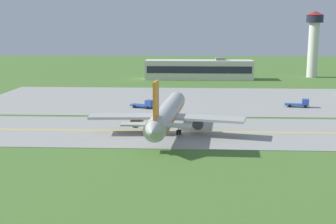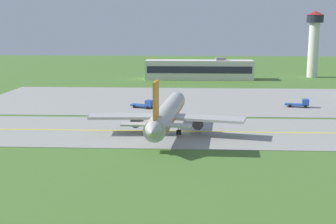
# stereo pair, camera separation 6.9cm
# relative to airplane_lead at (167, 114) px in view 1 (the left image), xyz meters

# --- Properties ---
(ground_plane) EXTENTS (500.00, 500.00, 0.00)m
(ground_plane) POSITION_rel_airplane_lead_xyz_m (2.61, 1.24, -4.13)
(ground_plane) COLOR #47702D
(taxiway_strip) EXTENTS (240.00, 28.00, 0.10)m
(taxiway_strip) POSITION_rel_airplane_lead_xyz_m (2.61, 1.24, -4.08)
(taxiway_strip) COLOR gray
(taxiway_strip) RESTS_ON ground
(apron_pad) EXTENTS (140.00, 52.00, 0.10)m
(apron_pad) POSITION_rel_airplane_lead_xyz_m (12.61, 43.24, -4.08)
(apron_pad) COLOR gray
(apron_pad) RESTS_ON ground
(taxiway_centreline) EXTENTS (220.00, 0.60, 0.01)m
(taxiway_centreline) POSITION_rel_airplane_lead_xyz_m (2.61, 1.24, -4.03)
(taxiway_centreline) COLOR yellow
(taxiway_centreline) RESTS_ON taxiway_strip
(airplane_lead) EXTENTS (32.41, 39.66, 12.70)m
(airplane_lead) POSITION_rel_airplane_lead_xyz_m (0.00, 0.00, 0.00)
(airplane_lead) COLOR #ADADA8
(airplane_lead) RESTS_ON ground
(service_truck_fuel) EXTENTS (6.67, 3.26, 2.59)m
(service_truck_fuel) POSITION_rel_airplane_lead_xyz_m (35.26, 31.57, -2.95)
(service_truck_fuel) COLOR #264CA5
(service_truck_fuel) RESTS_ON ground
(service_truck_catering) EXTENTS (6.69, 4.37, 2.59)m
(service_truck_catering) POSITION_rel_airplane_lead_xyz_m (-7.41, 27.92, -2.95)
(service_truck_catering) COLOR #264CA5
(service_truck_catering) RESTS_ON ground
(terminal_building) EXTENTS (45.22, 10.00, 9.26)m
(terminal_building) POSITION_rel_airplane_lead_xyz_m (8.51, 97.77, -0.08)
(terminal_building) COLOR beige
(terminal_building) RESTS_ON ground
(control_tower) EXTENTS (7.60, 7.60, 28.65)m
(control_tower) POSITION_rel_airplane_lead_xyz_m (58.42, 107.97, 13.03)
(control_tower) COLOR silver
(control_tower) RESTS_ON ground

